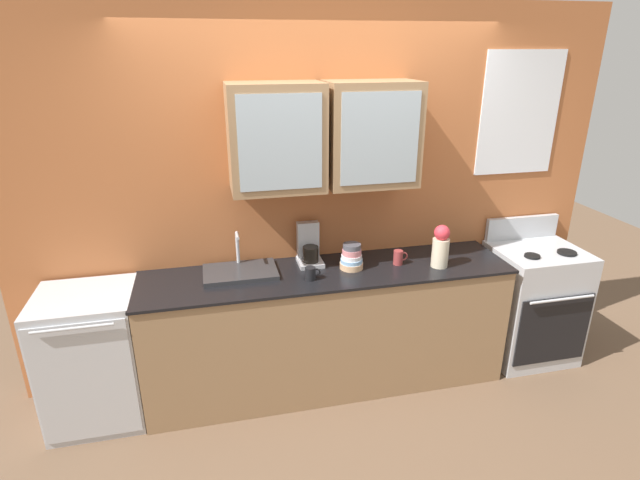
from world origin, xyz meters
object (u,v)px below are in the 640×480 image
Objects in this scene: bowl_stack at (352,257)px; cup_near_bowls at (398,257)px; cup_near_sink at (311,273)px; dishwasher at (93,358)px; coffee_maker at (309,248)px; sink_faucet at (240,271)px; vase at (441,246)px; stove_range at (531,303)px.

bowl_stack reaches higher than cup_near_bowls.
dishwasher is (-1.43, 0.10, -0.50)m from cup_near_sink.
sink_faucet is at bearing -170.61° from coffee_maker.
sink_faucet is 1.38m from vase.
bowl_stack is (0.76, -0.08, 0.06)m from sink_faucet.
stove_range is 1.07m from vase.
coffee_maker is at bearing 148.75° from bowl_stack.
cup_near_sink is (0.45, -0.19, 0.02)m from sink_faucet.
cup_near_bowls is at bearing 0.21° from dishwasher.
coffee_maker reaches higher than cup_near_sink.
vase is at bearing -10.12° from bowl_stack.
cup_near_sink is at bearing -179.58° from vase.
cup_near_sink is at bearing -99.95° from coffee_maker.
sink_faucet is 2.74× the size of bowl_stack.
dishwasher is 1.59m from coffee_maker.
vase is 2.43m from dishwasher.
dishwasher is 3.13× the size of coffee_maker.
coffee_maker is (-0.87, 0.27, -0.04)m from vase.
cup_near_bowls is at bearing -1.36° from bowl_stack.
dishwasher is (-3.23, -0.00, -0.01)m from stove_range.
coffee_maker is (-0.61, 0.17, 0.06)m from cup_near_bowls.
coffee_maker is at bearing 6.80° from dishwasher.
stove_range is at bearing -0.45° from bowl_stack.
cup_near_bowls is at bearing 179.82° from stove_range.
cup_near_sink is 0.66m from cup_near_bowls.
sink_faucet reaches higher than stove_range.
cup_near_bowls is (-0.27, 0.10, -0.10)m from vase.
bowl_stack is 1.82m from dishwasher.
vase reaches higher than coffee_maker.
sink_faucet is at bearing 174.07° from bowl_stack.
bowl_stack reaches higher than cup_near_sink.
cup_near_sink reaches higher than dishwasher.
vase reaches higher than cup_near_sink.
cup_near_bowls is 0.63m from coffee_maker.
stove_range is at bearing 3.29° from cup_near_sink.
vase is at bearing -7.80° from sink_faucet.
coffee_maker reaches higher than bowl_stack.
cup_near_sink is at bearing -170.72° from cup_near_bowls.
stove_range is 1.84m from coffee_maker.
bowl_stack is at bearing 20.16° from cup_near_sink.
bowl_stack is 0.62× the size of coffee_maker.
cup_near_sink is 0.36× the size of coffee_maker.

